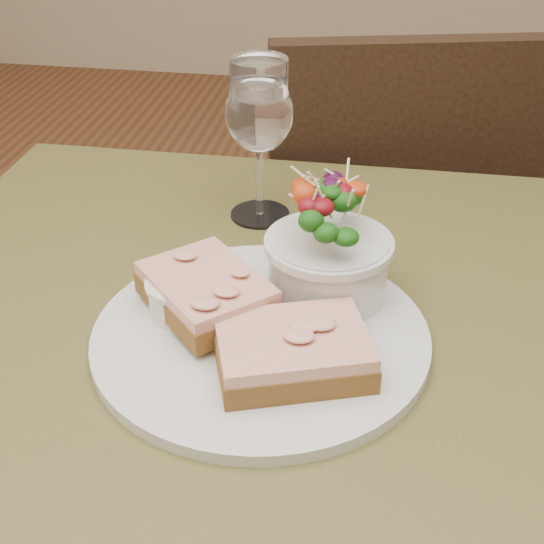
% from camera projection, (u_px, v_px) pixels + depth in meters
% --- Properties ---
extents(cafe_table, '(0.80, 0.80, 0.75)m').
position_uv_depth(cafe_table, '(262.00, 420.00, 0.75)').
color(cafe_table, '#423D1C').
rests_on(cafe_table, ground).
extents(chair_far, '(0.51, 0.51, 0.90)m').
position_uv_depth(chair_far, '(371.00, 328.00, 1.47)').
color(chair_far, black).
rests_on(chair_far, ground).
extents(dinner_plate, '(0.31, 0.31, 0.01)m').
position_uv_depth(dinner_plate, '(261.00, 336.00, 0.69)').
color(dinner_plate, silver).
rests_on(dinner_plate, cafe_table).
extents(sandwich_front, '(0.15, 0.13, 0.03)m').
position_uv_depth(sandwich_front, '(293.00, 351.00, 0.64)').
color(sandwich_front, '#4F2915').
rests_on(sandwich_front, dinner_plate).
extents(sandwich_back, '(0.15, 0.15, 0.03)m').
position_uv_depth(sandwich_back, '(206.00, 292.00, 0.70)').
color(sandwich_back, '#4F2915').
rests_on(sandwich_back, dinner_plate).
extents(ramekin, '(0.07, 0.07, 0.04)m').
position_uv_depth(ramekin, '(185.00, 294.00, 0.71)').
color(ramekin, silver).
rests_on(ramekin, dinner_plate).
extents(salad_bowl, '(0.11, 0.11, 0.13)m').
position_uv_depth(salad_bowl, '(329.00, 241.00, 0.71)').
color(salad_bowl, silver).
rests_on(salad_bowl, dinner_plate).
extents(garnish, '(0.05, 0.04, 0.02)m').
position_uv_depth(garnish, '(202.00, 264.00, 0.77)').
color(garnish, black).
rests_on(garnish, dinner_plate).
extents(wine_glass, '(0.08, 0.08, 0.18)m').
position_uv_depth(wine_glass, '(259.00, 117.00, 0.84)').
color(wine_glass, white).
rests_on(wine_glass, cafe_table).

